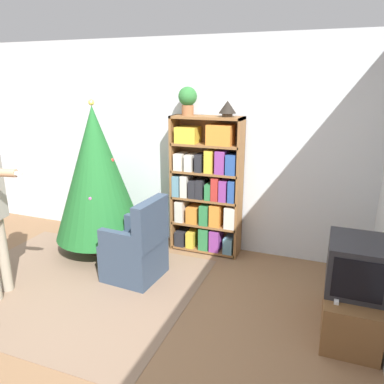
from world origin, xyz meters
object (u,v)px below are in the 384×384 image
object	(u,v)px
christmas_tree	(97,174)
armchair	(137,250)
table_lamp	(227,108)
bookshelf	(206,189)
television	(357,265)
potted_plant	(188,99)

from	to	relation	value
christmas_tree	armchair	distance (m)	1.11
table_lamp	bookshelf	bearing A→B (deg)	-177.90
bookshelf	christmas_tree	size ratio (longest dim) A/B	0.90
bookshelf	television	xyz separation A→B (m)	(1.68, -1.07, -0.19)
bookshelf	potted_plant	bearing A→B (deg)	177.94
christmas_tree	table_lamp	bearing A→B (deg)	18.40
television	bookshelf	bearing A→B (deg)	147.50
television	potted_plant	size ratio (longest dim) A/B	1.66
television	christmas_tree	world-z (taller)	christmas_tree
armchair	television	bearing A→B (deg)	89.93
potted_plant	table_lamp	distance (m)	0.49
television	potted_plant	world-z (taller)	potted_plant
potted_plant	bookshelf	bearing A→B (deg)	-2.06
television	table_lamp	world-z (taller)	table_lamp
bookshelf	armchair	xyz separation A→B (m)	(-0.48, -0.91, -0.50)
armchair	christmas_tree	bearing A→B (deg)	-115.62
bookshelf	armchair	world-z (taller)	bookshelf
bookshelf	armchair	bearing A→B (deg)	-117.87
christmas_tree	television	bearing A→B (deg)	-11.44
christmas_tree	potted_plant	bearing A→B (deg)	26.32
television	table_lamp	distance (m)	2.15
bookshelf	potted_plant	xyz separation A→B (m)	(-0.24, 0.01, 1.07)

